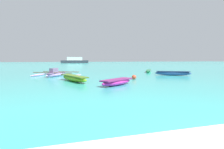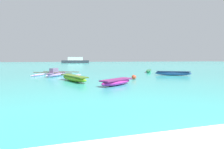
% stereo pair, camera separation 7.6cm
% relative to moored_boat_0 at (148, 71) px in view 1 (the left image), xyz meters
% --- Properties ---
extents(moored_boat_0, '(2.41, 3.62, 0.29)m').
position_rel_moored_boat_0_xyz_m(moored_boat_0, '(0.00, 0.00, 0.00)').
color(moored_boat_0, '#32AA62').
rests_on(moored_boat_0, ground_plane).
extents(moored_boat_1, '(2.16, 4.14, 0.47)m').
position_rel_moored_boat_0_xyz_m(moored_boat_1, '(-10.48, -7.40, 0.09)').
color(moored_boat_1, '#76B423').
rests_on(moored_boat_1, ground_plane).
extents(moored_boat_2, '(2.87, 2.37, 0.43)m').
position_rel_moored_boat_0_xyz_m(moored_boat_2, '(-7.77, -10.40, 0.07)').
color(moored_boat_2, '#C72B9F').
rests_on(moored_boat_2, ground_plane).
extents(moored_boat_3, '(5.24, 4.55, 0.87)m').
position_rel_moored_boat_0_xyz_m(moored_boat_3, '(-12.02, -2.80, 0.11)').
color(moored_boat_3, '#CB95D9').
rests_on(moored_boat_3, ground_plane).
extents(moored_boat_4, '(3.59, 2.31, 0.48)m').
position_rel_moored_boat_0_xyz_m(moored_boat_4, '(0.30, -5.14, 0.10)').
color(moored_boat_4, '#2A4E90').
rests_on(moored_boat_4, ground_plane).
extents(mooring_buoy_0, '(0.40, 0.40, 0.40)m').
position_rel_moored_boat_0_xyz_m(mooring_buoy_0, '(-5.27, -7.47, 0.03)').
color(mooring_buoy_0, '#E54C2D').
rests_on(mooring_buoy_0, ground_plane).
extents(distant_ferry, '(12.55, 2.76, 2.76)m').
position_rel_moored_boat_0_xyz_m(distant_ferry, '(-6.17, 61.91, 0.96)').
color(distant_ferry, '#2D333D').
rests_on(distant_ferry, ground_plane).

